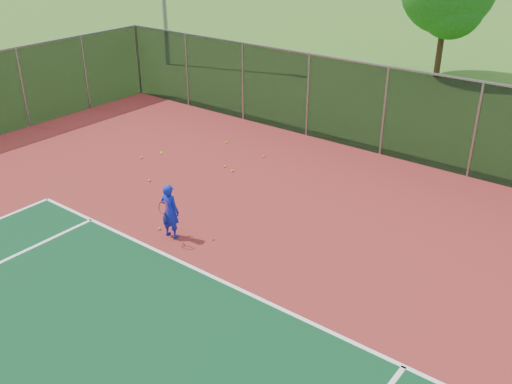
# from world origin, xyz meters

# --- Properties ---
(court_apron) EXTENTS (30.00, 20.00, 0.02)m
(court_apron) POSITION_xyz_m (0.00, 2.00, 0.01)
(court_apron) COLOR maroon
(court_apron) RESTS_ON ground
(fence_back) EXTENTS (30.00, 0.06, 3.03)m
(fence_back) POSITION_xyz_m (0.00, 12.00, 1.56)
(fence_back) COLOR black
(fence_back) RESTS_ON court_apron
(tennis_player) EXTENTS (0.59, 0.62, 2.22)m
(tennis_player) POSITION_xyz_m (-4.69, 3.73, 0.75)
(tennis_player) COLOR #131DB6
(tennis_player) RESTS_ON court_apron
(practice_ball_0) EXTENTS (0.07, 0.07, 0.07)m
(practice_ball_0) POSITION_xyz_m (-7.59, 5.64, 0.06)
(practice_ball_0) COLOR #C3CB17
(practice_ball_0) RESTS_ON court_apron
(practice_ball_1) EXTENTS (0.07, 0.07, 0.07)m
(practice_ball_1) POSITION_xyz_m (-7.81, 9.54, 0.06)
(practice_ball_1) COLOR #C3CB17
(practice_ball_1) RESTS_ON court_apron
(practice_ball_2) EXTENTS (0.07, 0.07, 0.07)m
(practice_ball_2) POSITION_xyz_m (-6.03, 7.75, 0.06)
(practice_ball_2) COLOR #C3CB17
(practice_ball_2) RESTS_ON court_apron
(practice_ball_3) EXTENTS (0.07, 0.07, 0.07)m
(practice_ball_3) POSITION_xyz_m (-9.14, 6.72, 0.06)
(practice_ball_3) COLOR #C3CB17
(practice_ball_3) RESTS_ON court_apron
(practice_ball_4) EXTENTS (0.07, 0.07, 0.07)m
(practice_ball_4) POSITION_xyz_m (-6.45, 7.87, 0.06)
(practice_ball_4) COLOR #C3CB17
(practice_ball_4) RESTS_ON court_apron
(practice_ball_5) EXTENTS (0.07, 0.07, 0.07)m
(practice_ball_5) POSITION_xyz_m (-5.98, 9.32, 0.06)
(practice_ball_5) COLOR #C3CB17
(practice_ball_5) RESTS_ON court_apron
(practice_ball_6) EXTENTS (0.07, 0.07, 0.07)m
(practice_ball_6) POSITION_xyz_m (-5.17, 3.76, 0.06)
(practice_ball_6) COLOR #C3CB17
(practice_ball_6) RESTS_ON court_apron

